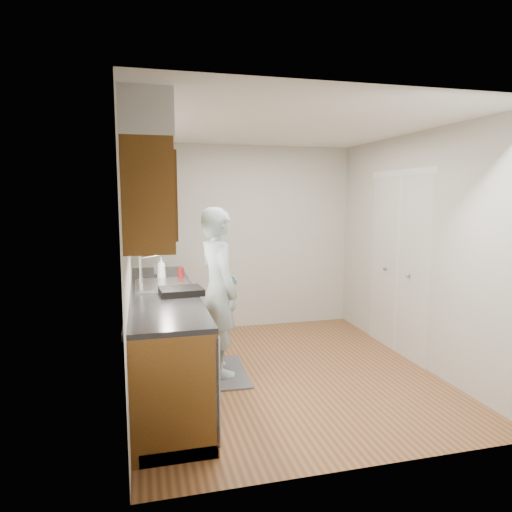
{
  "coord_description": "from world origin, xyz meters",
  "views": [
    {
      "loc": [
        -1.39,
        -4.35,
        1.83
      ],
      "look_at": [
        -0.22,
        0.25,
        1.2
      ],
      "focal_mm": 32.0,
      "sensor_mm": 36.0,
      "label": 1
    }
  ],
  "objects_px": {
    "soap_bottle_a": "(161,268)",
    "soap_bottle_b": "(158,266)",
    "person": "(219,280)",
    "soda_can": "(181,273)",
    "dish_rack": "(181,291)"
  },
  "relations": [
    {
      "from": "soap_bottle_a",
      "to": "person",
      "type": "bearing_deg",
      "value": -38.92
    },
    {
      "from": "person",
      "to": "dish_rack",
      "type": "bearing_deg",
      "value": 120.99
    },
    {
      "from": "person",
      "to": "soap_bottle_b",
      "type": "distance_m",
      "value": 0.96
    },
    {
      "from": "soap_bottle_a",
      "to": "soap_bottle_b",
      "type": "relative_size",
      "value": 1.41
    },
    {
      "from": "soda_can",
      "to": "dish_rack",
      "type": "height_order",
      "value": "soda_can"
    },
    {
      "from": "soap_bottle_a",
      "to": "soap_bottle_b",
      "type": "height_order",
      "value": "soap_bottle_a"
    },
    {
      "from": "soda_can",
      "to": "soap_bottle_a",
      "type": "bearing_deg",
      "value": 171.69
    },
    {
      "from": "soap_bottle_a",
      "to": "dish_rack",
      "type": "bearing_deg",
      "value": -80.58
    },
    {
      "from": "soap_bottle_a",
      "to": "soap_bottle_b",
      "type": "bearing_deg",
      "value": 93.35
    },
    {
      "from": "person",
      "to": "soap_bottle_b",
      "type": "bearing_deg",
      "value": 23.35
    },
    {
      "from": "soap_bottle_b",
      "to": "dish_rack",
      "type": "relative_size",
      "value": 0.45
    },
    {
      "from": "person",
      "to": "soap_bottle_a",
      "type": "height_order",
      "value": "person"
    },
    {
      "from": "person",
      "to": "soda_can",
      "type": "bearing_deg",
      "value": 27.1
    },
    {
      "from": "soda_can",
      "to": "soap_bottle_b",
      "type": "bearing_deg",
      "value": 121.32
    },
    {
      "from": "dish_rack",
      "to": "person",
      "type": "bearing_deg",
      "value": 38.75
    }
  ]
}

